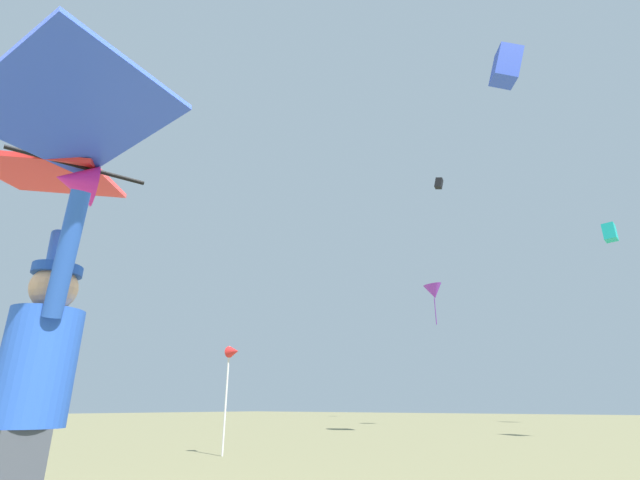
{
  "coord_description": "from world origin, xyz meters",
  "views": [
    {
      "loc": [
        2.75,
        -0.9,
        0.92
      ],
      "look_at": [
        0.24,
        2.29,
        2.41
      ],
      "focal_mm": 25.48,
      "sensor_mm": 36.0,
      "label": 1
    }
  ],
  "objects_px": {
    "distant_kite_teal_high_right": "(610,232)",
    "distant_kite_blue_low_right": "(506,66)",
    "marker_flag": "(232,360)",
    "kite_flyer_person": "(30,402)",
    "held_stunt_kite": "(65,155)",
    "distant_kite_black_mid_right": "(439,183)",
    "distant_kite_purple_far_center": "(434,291)"
  },
  "relations": [
    {
      "from": "held_stunt_kite",
      "to": "marker_flag",
      "type": "relative_size",
      "value": 0.89
    },
    {
      "from": "distant_kite_teal_high_right",
      "to": "distant_kite_blue_low_right",
      "type": "distance_m",
      "value": 14.36
    },
    {
      "from": "distant_kite_purple_far_center",
      "to": "distant_kite_teal_high_right",
      "type": "height_order",
      "value": "distant_kite_teal_high_right"
    },
    {
      "from": "distant_kite_purple_far_center",
      "to": "distant_kite_teal_high_right",
      "type": "relative_size",
      "value": 2.1
    },
    {
      "from": "kite_flyer_person",
      "to": "distant_kite_blue_low_right",
      "type": "height_order",
      "value": "distant_kite_blue_low_right"
    },
    {
      "from": "marker_flag",
      "to": "kite_flyer_person",
      "type": "bearing_deg",
      "value": -48.45
    },
    {
      "from": "distant_kite_blue_low_right",
      "to": "kite_flyer_person",
      "type": "bearing_deg",
      "value": -88.48
    },
    {
      "from": "marker_flag",
      "to": "distant_kite_purple_far_center",
      "type": "bearing_deg",
      "value": 98.46
    },
    {
      "from": "marker_flag",
      "to": "distant_kite_teal_high_right",
      "type": "bearing_deg",
      "value": 76.04
    },
    {
      "from": "distant_kite_teal_high_right",
      "to": "marker_flag",
      "type": "bearing_deg",
      "value": -103.96
    },
    {
      "from": "held_stunt_kite",
      "to": "distant_kite_purple_far_center",
      "type": "relative_size",
      "value": 0.85
    },
    {
      "from": "kite_flyer_person",
      "to": "distant_kite_black_mid_right",
      "type": "height_order",
      "value": "distant_kite_black_mid_right"
    },
    {
      "from": "distant_kite_black_mid_right",
      "to": "held_stunt_kite",
      "type": "bearing_deg",
      "value": -71.49
    },
    {
      "from": "kite_flyer_person",
      "to": "distant_kite_black_mid_right",
      "type": "bearing_deg",
      "value": 108.59
    },
    {
      "from": "kite_flyer_person",
      "to": "distant_kite_teal_high_right",
      "type": "bearing_deg",
      "value": 88.72
    },
    {
      "from": "distant_kite_black_mid_right",
      "to": "distant_kite_blue_low_right",
      "type": "relative_size",
      "value": 0.66
    },
    {
      "from": "kite_flyer_person",
      "to": "held_stunt_kite",
      "type": "bearing_deg",
      "value": -105.97
    },
    {
      "from": "distant_kite_purple_far_center",
      "to": "distant_kite_blue_low_right",
      "type": "relative_size",
      "value": 1.42
    },
    {
      "from": "kite_flyer_person",
      "to": "distant_kite_teal_high_right",
      "type": "distance_m",
      "value": 29.08
    },
    {
      "from": "distant_kite_purple_far_center",
      "to": "distant_kite_teal_high_right",
      "type": "distance_m",
      "value": 10.79
    },
    {
      "from": "held_stunt_kite",
      "to": "distant_kite_black_mid_right",
      "type": "bearing_deg",
      "value": 108.51
    },
    {
      "from": "held_stunt_kite",
      "to": "marker_flag",
      "type": "height_order",
      "value": "held_stunt_kite"
    },
    {
      "from": "marker_flag",
      "to": "distant_kite_blue_low_right",
      "type": "bearing_deg",
      "value": 60.45
    },
    {
      "from": "distant_kite_blue_low_right",
      "to": "distant_kite_black_mid_right",
      "type": "bearing_deg",
      "value": 119.11
    },
    {
      "from": "distant_kite_purple_far_center",
      "to": "distant_kite_blue_low_right",
      "type": "height_order",
      "value": "distant_kite_blue_low_right"
    },
    {
      "from": "distant_kite_teal_high_right",
      "to": "distant_kite_black_mid_right",
      "type": "distance_m",
      "value": 15.22
    },
    {
      "from": "held_stunt_kite",
      "to": "distant_kite_blue_low_right",
      "type": "xyz_separation_m",
      "value": [
        -0.33,
        13.56,
        10.1
      ]
    },
    {
      "from": "distant_kite_purple_far_center",
      "to": "distant_kite_teal_high_right",
      "type": "bearing_deg",
      "value": 40.23
    },
    {
      "from": "distant_kite_blue_low_right",
      "to": "marker_flag",
      "type": "relative_size",
      "value": 0.73
    },
    {
      "from": "distant_kite_purple_far_center",
      "to": "distant_kite_black_mid_right",
      "type": "xyz_separation_m",
      "value": [
        -3.73,
        11.42,
        12.13
      ]
    },
    {
      "from": "kite_flyer_person",
      "to": "distant_kite_blue_low_right",
      "type": "xyz_separation_m",
      "value": [
        -0.36,
        13.48,
        11.42
      ]
    },
    {
      "from": "kite_flyer_person",
      "to": "held_stunt_kite",
      "type": "relative_size",
      "value": 1.03
    }
  ]
}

